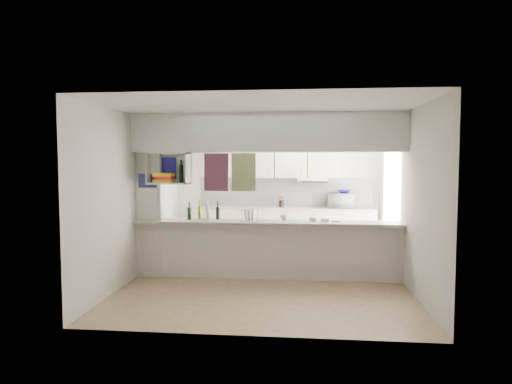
# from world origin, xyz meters

# --- Properties ---
(floor) EXTENTS (4.80, 4.80, 0.00)m
(floor) POSITION_xyz_m (0.00, 0.00, 0.00)
(floor) COLOR #8E7152
(floor) RESTS_ON ground
(ceiling) EXTENTS (4.80, 4.80, 0.00)m
(ceiling) POSITION_xyz_m (0.00, 0.00, 2.60)
(ceiling) COLOR white
(ceiling) RESTS_ON wall_back
(wall_back) EXTENTS (4.20, 0.00, 4.20)m
(wall_back) POSITION_xyz_m (0.00, 2.40, 1.30)
(wall_back) COLOR silver
(wall_back) RESTS_ON floor
(wall_left) EXTENTS (0.00, 4.80, 4.80)m
(wall_left) POSITION_xyz_m (-2.10, 0.00, 1.30)
(wall_left) COLOR silver
(wall_left) RESTS_ON floor
(wall_right) EXTENTS (0.00, 4.80, 4.80)m
(wall_right) POSITION_xyz_m (2.10, 0.00, 1.30)
(wall_right) COLOR silver
(wall_right) RESTS_ON floor
(servery_partition) EXTENTS (4.20, 0.50, 2.60)m
(servery_partition) POSITION_xyz_m (-0.17, 0.00, 1.66)
(servery_partition) COLOR silver
(servery_partition) RESTS_ON floor
(cubby_shelf) EXTENTS (0.65, 0.35, 0.50)m
(cubby_shelf) POSITION_xyz_m (-1.57, -0.06, 1.71)
(cubby_shelf) COLOR white
(cubby_shelf) RESTS_ON bulkhead
(kitchen_run) EXTENTS (3.60, 0.63, 2.24)m
(kitchen_run) POSITION_xyz_m (0.16, 2.14, 0.83)
(kitchen_run) COLOR silver
(kitchen_run) RESTS_ON floor
(microwave) EXTENTS (0.57, 0.42, 0.30)m
(microwave) POSITION_xyz_m (1.34, 2.13, 1.07)
(microwave) COLOR white
(microwave) RESTS_ON bench_top
(bowl) EXTENTS (0.27, 0.27, 0.07)m
(bowl) POSITION_xyz_m (1.39, 2.16, 1.25)
(bowl) COLOR #100B7A
(bowl) RESTS_ON microwave
(dish_rack) EXTENTS (0.44, 0.38, 0.20)m
(dish_rack) POSITION_xyz_m (-0.26, 0.05, 1.00)
(dish_rack) COLOR silver
(dish_rack) RESTS_ON breakfast_bar
(cup) EXTENTS (0.14, 0.14, 0.09)m
(cup) POSITION_xyz_m (0.27, -0.03, 0.98)
(cup) COLOR white
(cup) RESTS_ON dish_rack
(wine_bottles) EXTENTS (0.51, 0.14, 0.32)m
(wine_bottles) POSITION_xyz_m (-1.03, 0.07, 1.03)
(wine_bottles) COLOR black
(wine_bottles) RESTS_ON breakfast_bar
(plastic_tubs) EXTENTS (0.48, 0.21, 0.06)m
(plastic_tubs) POSITION_xyz_m (0.81, 0.02, 0.95)
(plastic_tubs) COLOR silver
(plastic_tubs) RESTS_ON breakfast_bar
(utensil_jar) EXTENTS (0.11, 0.11, 0.15)m
(utensil_jar) POSITION_xyz_m (0.13, 2.15, 0.99)
(utensil_jar) COLOR black
(utensil_jar) RESTS_ON bench_top
(knife_block) EXTENTS (0.12, 0.10, 0.22)m
(knife_block) POSITION_xyz_m (0.12, 2.18, 1.03)
(knife_block) COLOR brown
(knife_block) RESTS_ON bench_top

